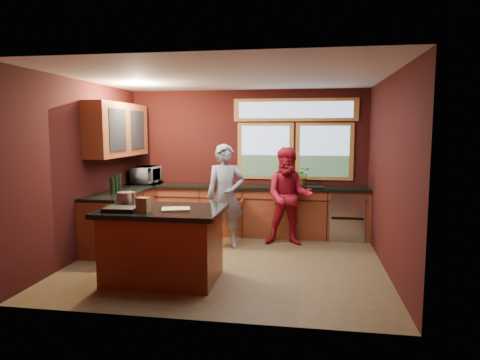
% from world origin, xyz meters
% --- Properties ---
extents(floor, '(4.50, 4.50, 0.00)m').
position_xyz_m(floor, '(0.00, 0.00, 0.00)').
color(floor, brown).
rests_on(floor, ground).
extents(room_shell, '(4.52, 4.02, 2.71)m').
position_xyz_m(room_shell, '(-0.60, 0.32, 1.80)').
color(room_shell, black).
rests_on(room_shell, ground).
extents(back_counter, '(4.50, 0.64, 0.93)m').
position_xyz_m(back_counter, '(0.20, 1.70, 0.46)').
color(back_counter, maroon).
rests_on(back_counter, floor).
extents(left_counter, '(0.64, 2.30, 0.93)m').
position_xyz_m(left_counter, '(-1.95, 0.85, 0.47)').
color(left_counter, maroon).
rests_on(left_counter, floor).
extents(island, '(1.55, 1.05, 0.95)m').
position_xyz_m(island, '(-0.69, -0.90, 0.48)').
color(island, maroon).
rests_on(island, floor).
extents(person_grey, '(0.72, 0.58, 1.72)m').
position_xyz_m(person_grey, '(-0.19, 0.78, 0.86)').
color(person_grey, slate).
rests_on(person_grey, floor).
extents(person_red, '(0.82, 0.65, 1.66)m').
position_xyz_m(person_red, '(0.84, 1.10, 0.83)').
color(person_red, maroon).
rests_on(person_red, floor).
extents(microwave, '(0.44, 0.61, 0.32)m').
position_xyz_m(microwave, '(-1.92, 1.70, 1.09)').
color(microwave, '#999999').
rests_on(microwave, left_counter).
extents(potted_plant, '(0.31, 0.27, 0.34)m').
position_xyz_m(potted_plant, '(1.06, 1.75, 1.10)').
color(potted_plant, '#999999').
rests_on(potted_plant, back_counter).
extents(paper_towel, '(0.12, 0.12, 0.28)m').
position_xyz_m(paper_towel, '(0.70, 1.70, 1.07)').
color(paper_towel, white).
rests_on(paper_towel, back_counter).
extents(cutting_board, '(0.41, 0.34, 0.02)m').
position_xyz_m(cutting_board, '(-0.49, -0.95, 0.95)').
color(cutting_board, tan).
rests_on(cutting_board, island).
extents(stock_pot, '(0.24, 0.24, 0.18)m').
position_xyz_m(stock_pot, '(-1.24, -0.75, 1.03)').
color(stock_pot, '#ADADB2').
rests_on(stock_pot, island).
extents(paper_bag, '(0.16, 0.14, 0.18)m').
position_xyz_m(paper_bag, '(-0.84, -1.15, 1.03)').
color(paper_bag, brown).
rests_on(paper_bag, island).
extents(black_tray, '(0.42, 0.31, 0.05)m').
position_xyz_m(black_tray, '(-1.14, -1.15, 0.97)').
color(black_tray, black).
rests_on(black_tray, island).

